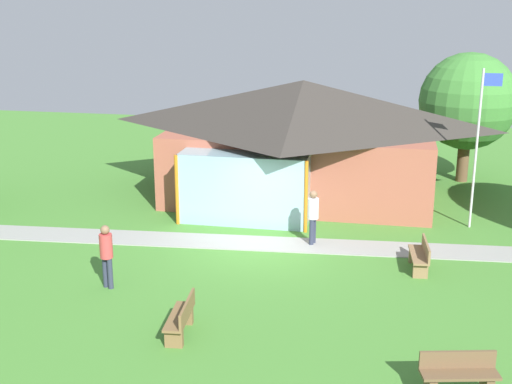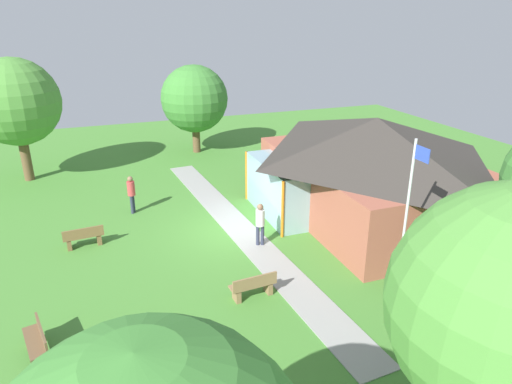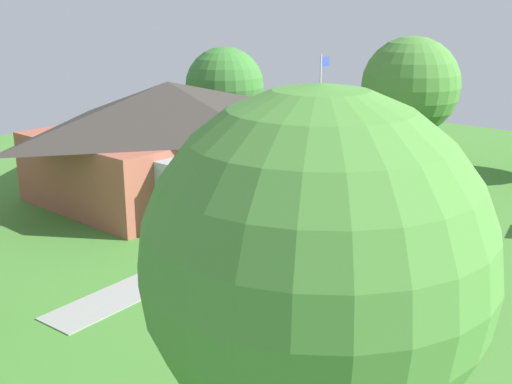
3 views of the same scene
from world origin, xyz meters
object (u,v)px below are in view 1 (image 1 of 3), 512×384
flagpole (478,142)px  bench_front_right (459,375)px  visitor_strolling_lawn (106,251)px  tree_behind_pavilion_right (468,102)px  pavilion (301,136)px  bench_front_center (181,319)px  bench_mid_right (420,257)px  visitor_on_path (313,213)px

flagpole → bench_front_right: size_ratio=3.37×
visitor_strolling_lawn → bench_front_right: bearing=2.2°
visitor_strolling_lawn → tree_behind_pavilion_right: tree_behind_pavilion_right is taller
flagpole → visitor_strolling_lawn: (-9.93, -6.94, -1.89)m
flagpole → visitor_strolling_lawn: size_ratio=3.02×
pavilion → bench_front_center: 12.11m
flagpole → tree_behind_pavilion_right: 6.02m
visitor_strolling_lawn → pavilion: bearing=92.3°
pavilion → bench_mid_right: (4.34, -6.94, -1.88)m
bench_front_center → visitor_on_path: 6.83m
flagpole → visitor_on_path: flagpole is taller
visitor_strolling_lawn → visitor_on_path: size_ratio=1.00×
visitor_on_path → bench_mid_right: bearing=81.1°
flagpole → visitor_strolling_lawn: bearing=-145.0°
visitor_on_path → tree_behind_pavilion_right: bearing=164.4°
bench_front_right → flagpole: bearing=-109.6°
bench_front_center → visitor_on_path: (2.25, 6.42, 0.62)m
pavilion → bench_front_center: (-1.11, -11.91, -1.88)m
pavilion → visitor_on_path: bearing=-78.3°
bench_front_center → flagpole: bearing=-43.5°
visitor_strolling_lawn → tree_behind_pavilion_right: size_ratio=0.33×
pavilion → flagpole: flagpole is taller
bench_front_right → bench_front_center: size_ratio=1.02×
bench_mid_right → flagpole: bearing=-28.0°
pavilion → visitor_strolling_lawn: 10.56m
bench_front_right → visitor_strolling_lawn: 9.31m
bench_front_right → visitor_on_path: size_ratio=0.90×
flagpole → bench_front_right: flagpole is taller
tree_behind_pavilion_right → bench_front_right: bearing=-95.3°
bench_front_center → tree_behind_pavilion_right: 17.08m
bench_front_right → tree_behind_pavilion_right: (1.50, 16.33, 2.92)m
bench_front_right → pavilion: bearing=-82.3°
bench_front_right → visitor_strolling_lawn: visitor_strolling_lawn is taller
flagpole → bench_front_right: bearing=-97.1°
bench_mid_right → visitor_strolling_lawn: (-8.14, -2.83, 0.62)m
bench_front_right → bench_front_center: bearing=-24.3°
tree_behind_pavilion_right → visitor_strolling_lawn: bearing=-128.1°
pavilion → bench_mid_right: size_ratio=6.96×
bench_front_center → bench_front_right: bearing=-106.7°
tree_behind_pavilion_right → flagpole: bearing=-92.2°
pavilion → flagpole: size_ratio=2.03×
visitor_on_path → bench_front_center: bearing=-3.9°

